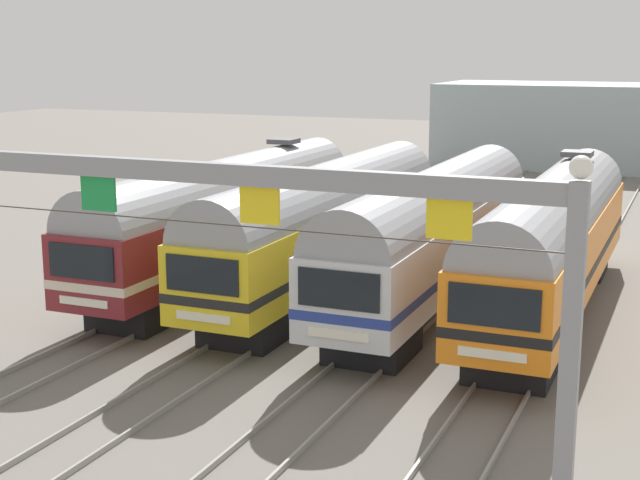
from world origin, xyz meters
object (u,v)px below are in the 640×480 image
commuter_train_maroon (228,212)px  commuter_train_silver (434,228)px  catenary_gantry (177,223)px  commuter_train_orange (553,237)px  commuter_train_yellow (326,220)px

commuter_train_maroon → commuter_train_silver: bearing=-0.0°
commuter_train_silver → catenary_gantry: (-2.03, -13.49, 2.42)m
commuter_train_silver → commuter_train_orange: size_ratio=1.00×
catenary_gantry → commuter_train_maroon: bearing=114.3°
commuter_train_yellow → catenary_gantry: catenary_gantry is taller
commuter_train_yellow → commuter_train_maroon: bearing=179.9°
commuter_train_orange → commuter_train_yellow: bearing=-180.0°
commuter_train_yellow → catenary_gantry: bearing=-81.4°
commuter_train_silver → catenary_gantry: size_ratio=1.04×
commuter_train_maroon → catenary_gantry: 15.01m
commuter_train_maroon → catenary_gantry: catenary_gantry is taller
catenary_gantry → commuter_train_orange: bearing=65.7°
commuter_train_maroon → commuter_train_orange: size_ratio=1.00×
commuter_train_silver → commuter_train_orange: commuter_train_orange is taller
commuter_train_silver → catenary_gantry: 13.86m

